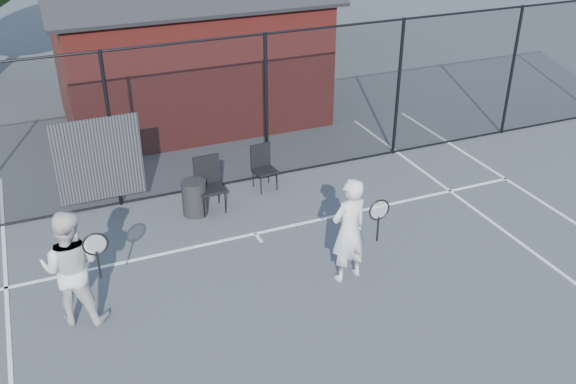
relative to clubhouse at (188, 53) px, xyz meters
name	(u,v)px	position (x,y,z in m)	size (l,w,h in m)	color
ground	(330,340)	(-0.50, -9.00, -1.61)	(80.00, 80.00, 0.00)	#3F4449
fence	(202,121)	(-0.80, -4.00, -0.16)	(22.04, 3.00, 3.00)	black
clubhouse	(188,53)	(0.00, 0.00, 0.00)	(6.50, 4.36, 4.19)	maroon
player_front	(349,230)	(0.39, -7.77, -0.73)	(0.81, 0.63, 1.74)	silver
player_back	(71,267)	(-3.63, -7.17, -0.72)	(1.05, 0.95, 1.76)	silver
chair_left	(211,186)	(-0.96, -4.90, -1.10)	(0.49, 0.51, 1.02)	black
chair_right	(265,169)	(0.27, -4.47, -1.16)	(0.42, 0.44, 0.88)	black
waste_bin	(195,198)	(-1.28, -4.90, -1.27)	(0.46, 0.46, 0.67)	black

